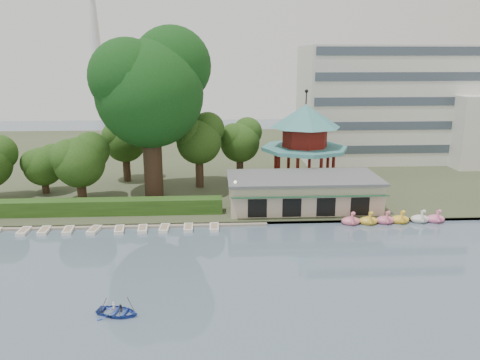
{
  "coord_description": "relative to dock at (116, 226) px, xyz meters",
  "views": [
    {
      "loc": [
        -0.86,
        -32.98,
        18.43
      ],
      "look_at": [
        2.0,
        18.0,
        5.0
      ],
      "focal_mm": 35.0,
      "sensor_mm": 36.0,
      "label": 1
    }
  ],
  "objects": [
    {
      "name": "broadcast_tower",
      "position": [
        -30.0,
        122.8,
        33.86
      ],
      "size": [
        8.0,
        8.0,
        96.0
      ],
      "color": "silver",
      "rests_on": "ground"
    },
    {
      "name": "pavilion",
      "position": [
        24.0,
        14.8,
        7.36
      ],
      "size": [
        12.4,
        12.4,
        13.5
      ],
      "color": "beige",
      "rests_on": "shore"
    },
    {
      "name": "shore",
      "position": [
        12.0,
        34.8,
        0.08
      ],
      "size": [
        220.0,
        70.0,
        0.4
      ],
      "primitive_type": "cube",
      "color": "#424930",
      "rests_on": "ground"
    },
    {
      "name": "small_trees",
      "position": [
        -2.11,
        13.84,
        6.15
      ],
      "size": [
        39.74,
        16.41,
        10.62
      ],
      "color": "#3A281C",
      "rests_on": "shore"
    },
    {
      "name": "moored_rowboats",
      "position": [
        -2.09,
        -1.41,
        0.06
      ],
      "size": [
        26.95,
        2.6,
        0.36
      ],
      "color": "white",
      "rests_on": "ground"
    },
    {
      "name": "dock",
      "position": [
        0.0,
        0.0,
        0.0
      ],
      "size": [
        34.0,
        1.6,
        0.24
      ],
      "primitive_type": "cube",
      "color": "gray",
      "rests_on": "ground"
    },
    {
      "name": "office_building",
      "position": [
        44.67,
        31.8,
        9.61
      ],
      "size": [
        38.0,
        18.0,
        20.0
      ],
      "color": "silver",
      "rests_on": "shore"
    },
    {
      "name": "big_tree",
      "position": [
        3.19,
        11.02,
        14.88
      ],
      "size": [
        15.12,
        14.09,
        22.11
      ],
      "color": "#3A281C",
      "rests_on": "shore"
    },
    {
      "name": "ground_plane",
      "position": [
        12.0,
        -17.2,
        -0.12
      ],
      "size": [
        220.0,
        220.0,
        0.0
      ],
      "primitive_type": "plane",
      "color": "slate",
      "rests_on": "ground"
    },
    {
      "name": "boathouse",
      "position": [
        22.0,
        4.77,
        2.25
      ],
      "size": [
        18.6,
        9.39,
        3.9
      ],
      "color": "beige",
      "rests_on": "shore"
    },
    {
      "name": "rowboat_with_passengers",
      "position": [
        3.84,
        -18.86,
        0.34
      ],
      "size": [
        5.17,
        4.32,
        2.01
      ],
      "color": "#2E4CB3",
      "rests_on": "ground"
    },
    {
      "name": "lamp_post",
      "position": [
        13.5,
        1.8,
        3.22
      ],
      "size": [
        0.36,
        0.36,
        4.28
      ],
      "color": "black",
      "rests_on": "shore"
    },
    {
      "name": "swan_boats",
      "position": [
        31.57,
        -0.58,
        0.28
      ],
      "size": [
        12.13,
        2.05,
        1.92
      ],
      "color": "pink",
      "rests_on": "ground"
    },
    {
      "name": "embankment",
      "position": [
        12.0,
        0.1,
        0.03
      ],
      "size": [
        220.0,
        0.6,
        0.3
      ],
      "primitive_type": "cube",
      "color": "gray",
      "rests_on": "ground"
    },
    {
      "name": "hedge",
      "position": [
        -3.0,
        3.3,
        1.18
      ],
      "size": [
        30.0,
        2.0,
        1.8
      ],
      "primitive_type": "cube",
      "color": "#294C17",
      "rests_on": "shore"
    }
  ]
}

